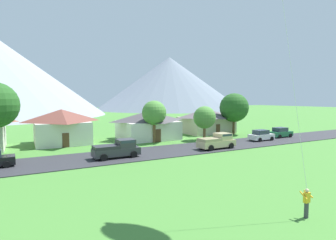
# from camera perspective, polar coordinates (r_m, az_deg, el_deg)

# --- Properties ---
(road_strip) EXTENTS (160.00, 7.45, 0.08)m
(road_strip) POSITION_cam_1_polar(r_m,az_deg,el_deg) (33.60, -4.09, -6.90)
(road_strip) COLOR #2D2D33
(road_strip) RESTS_ON ground
(mountain_central_ridge) EXTENTS (87.07, 87.07, 31.26)m
(mountain_central_ridge) POSITION_cam_1_polar(r_m,az_deg,el_deg) (164.07, 0.32, 7.67)
(mountain_central_ridge) COLOR slate
(mountain_central_ridge) RESTS_ON ground
(house_leftmost) EXTENTS (9.44, 8.61, 4.60)m
(house_leftmost) POSITION_cam_1_polar(r_m,az_deg,el_deg) (45.22, -4.31, -0.95)
(house_leftmost) COLOR silver
(house_leftmost) RESTS_ON ground
(house_right_center) EXTENTS (9.71, 8.25, 4.71)m
(house_right_center) POSITION_cam_1_polar(r_m,az_deg,el_deg) (53.42, 7.93, -0.07)
(house_right_center) COLOR beige
(house_right_center) RESTS_ON ground
(house_rightmost) EXTENTS (8.03, 8.40, 5.11)m
(house_rightmost) POSITION_cam_1_polar(r_m,az_deg,el_deg) (43.36, -21.45, -1.14)
(house_rightmost) COLOR silver
(house_rightmost) RESTS_ON ground
(tree_near_left) EXTENTS (5.35, 5.35, 7.68)m
(tree_near_left) POSITION_cam_1_polar(r_m,az_deg,el_deg) (51.87, 13.72, 2.53)
(tree_near_left) COLOR #4C3823
(tree_near_left) RESTS_ON ground
(tree_right_of_center) EXTENTS (3.72, 3.72, 6.40)m
(tree_right_of_center) POSITION_cam_1_polar(r_m,az_deg,el_deg) (41.01, -2.94, 1.48)
(tree_right_of_center) COLOR brown
(tree_right_of_center) RESTS_ON ground
(tree_near_right) EXTENTS (3.60, 3.60, 5.49)m
(tree_near_right) POSITION_cam_1_polar(r_m,az_deg,el_deg) (43.72, 7.70, 0.52)
(tree_near_right) COLOR brown
(tree_near_right) RESTS_ON ground
(parked_car_white_west_end) EXTENTS (4.24, 2.16, 1.68)m
(parked_car_white_west_end) POSITION_cam_1_polar(r_m,az_deg,el_deg) (45.35, 19.02, -3.09)
(parked_car_white_west_end) COLOR white
(parked_car_white_west_end) RESTS_ON road_strip
(parked_car_green_mid_west) EXTENTS (4.21, 2.11, 1.68)m
(parked_car_green_mid_west) POSITION_cam_1_polar(r_m,az_deg,el_deg) (50.28, 22.60, -2.47)
(parked_car_green_mid_west) COLOR #237042
(parked_car_green_mid_west) RESTS_ON road_strip
(pickup_truck_charcoal_west_side) EXTENTS (5.24, 2.40, 1.99)m
(pickup_truck_charcoal_west_side) POSITION_cam_1_polar(r_m,az_deg,el_deg) (31.15, -10.60, -5.97)
(pickup_truck_charcoal_west_side) COLOR #333338
(pickup_truck_charcoal_west_side) RESTS_ON road_strip
(pickup_truck_sand_east_side) EXTENTS (5.25, 2.43, 1.99)m
(pickup_truck_sand_east_side) POSITION_cam_1_polar(r_m,az_deg,el_deg) (36.64, 10.30, -4.39)
(pickup_truck_sand_east_side) COLOR #C6B284
(pickup_truck_sand_east_side) RESTS_ON road_strip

